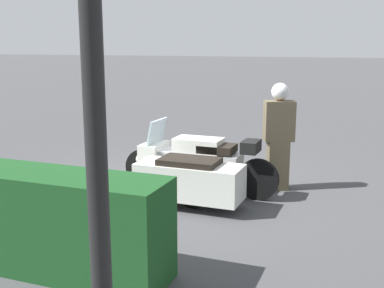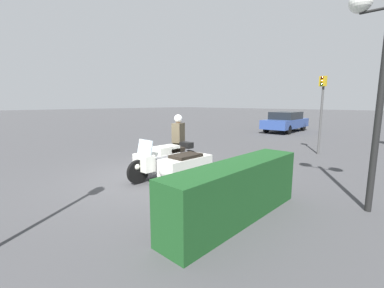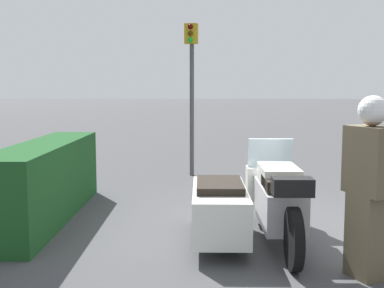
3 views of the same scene
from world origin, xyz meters
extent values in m
plane|color=#424244|center=(0.00, 0.00, 0.00)|extent=(160.00, 160.00, 0.00)
cylinder|color=black|center=(0.63, 0.17, 0.32)|extent=(0.64, 0.11, 0.64)
cylinder|color=black|center=(-1.31, 0.19, 0.32)|extent=(0.64, 0.11, 0.64)
cylinder|color=black|center=(-0.52, 0.89, 0.25)|extent=(0.50, 0.10, 0.50)
cube|color=#B7B7BC|center=(-0.34, 0.18, 0.45)|extent=(1.37, 0.46, 0.45)
cube|color=silver|center=(-0.34, 0.18, 0.77)|extent=(0.75, 0.43, 0.24)
cube|color=black|center=(-0.65, 0.18, 0.75)|extent=(0.55, 0.43, 0.12)
cube|color=silver|center=(0.43, 0.17, 0.54)|extent=(0.33, 0.61, 0.44)
cube|color=silver|center=(0.38, 0.17, 0.95)|extent=(0.12, 0.59, 0.40)
sphere|color=white|center=(0.68, 0.17, 0.47)|extent=(0.18, 0.18, 0.18)
cube|color=silver|center=(-0.46, 0.89, 0.40)|extent=(1.55, 0.63, 0.50)
sphere|color=silver|center=(0.20, 0.88, 0.42)|extent=(0.47, 0.47, 0.47)
cube|color=black|center=(-0.46, 0.89, 0.69)|extent=(0.85, 0.53, 0.09)
cube|color=black|center=(-1.19, 0.19, 0.82)|extent=(0.24, 0.41, 0.18)
cube|color=brown|center=(-1.48, -0.48, 0.41)|extent=(0.42, 0.40, 0.81)
cube|color=brown|center=(-1.48, -0.48, 1.14)|extent=(0.55, 0.45, 0.64)
sphere|color=tan|center=(-1.48, -0.48, 1.57)|extent=(0.22, 0.22, 0.22)
sphere|color=white|center=(-1.48, -0.48, 1.61)|extent=(0.28, 0.28, 0.28)
cube|color=#19471E|center=(0.60, 3.24, 0.53)|extent=(3.41, 0.69, 1.06)
cylinder|color=black|center=(-1.50, 4.97, 1.98)|extent=(0.12, 0.12, 3.95)
sphere|color=white|center=(-1.50, 4.49, 4.01)|extent=(0.41, 0.41, 0.41)
cylinder|color=#4C4C4C|center=(-6.87, 2.33, 1.39)|extent=(0.09, 0.09, 2.78)
cube|color=#B79319|center=(-6.81, 2.32, 2.98)|extent=(0.20, 0.29, 0.40)
sphere|color=#410707|center=(-6.75, 2.30, 3.11)|extent=(0.11, 0.11, 0.11)
sphere|color=orange|center=(-6.75, 2.30, 2.98)|extent=(0.11, 0.11, 0.11)
sphere|color=#07350F|center=(-6.75, 2.30, 2.85)|extent=(0.11, 0.11, 0.11)
cube|color=#2D478C|center=(-14.07, -2.26, 0.62)|extent=(4.81, 2.01, 0.62)
cube|color=black|center=(-14.07, -2.26, 1.20)|extent=(2.53, 1.77, 0.53)
cylinder|color=black|center=(-15.50, -3.12, 0.31)|extent=(0.63, 0.24, 0.62)
cylinder|color=black|center=(-15.57, -1.52, 0.31)|extent=(0.63, 0.24, 0.62)
cylinder|color=black|center=(-12.57, -3.00, 0.31)|extent=(0.63, 0.24, 0.62)
cylinder|color=black|center=(-12.63, -1.40, 0.31)|extent=(0.63, 0.24, 0.62)
camera|label=1|loc=(-2.87, 7.14, 2.35)|focal=45.00mm
camera|label=2|loc=(4.43, 5.75, 2.14)|focal=24.00mm
camera|label=3|loc=(-5.95, 1.16, 1.80)|focal=45.00mm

